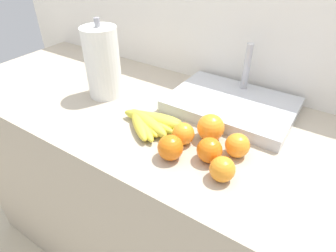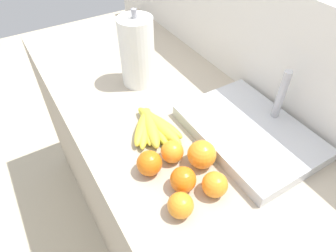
# 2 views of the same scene
# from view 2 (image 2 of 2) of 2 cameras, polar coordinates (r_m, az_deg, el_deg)

# --- Properties ---
(ground_plane) EXTENTS (6.00, 6.00, 0.00)m
(ground_plane) POSITION_cam_2_polar(r_m,az_deg,el_deg) (1.75, 0.97, -21.67)
(ground_plane) COLOR beige
(counter) EXTENTS (1.79, 0.64, 0.92)m
(counter) POSITION_cam_2_polar(r_m,az_deg,el_deg) (1.34, 1.21, -13.53)
(counter) COLOR #ADA08C
(counter) RESTS_ON ground
(wall_back) EXTENTS (2.19, 0.06, 1.30)m
(wall_back) POSITION_cam_2_polar(r_m,az_deg,el_deg) (1.35, 14.06, -2.14)
(wall_back) COLOR silver
(wall_back) RESTS_ON ground
(banana_bunch) EXTENTS (0.22, 0.17, 0.04)m
(banana_bunch) POSITION_cam_2_polar(r_m,az_deg,el_deg) (0.95, -3.10, 0.03)
(banana_bunch) COLOR gold
(banana_bunch) RESTS_ON counter
(orange_far_right) EXTENTS (0.07, 0.07, 0.07)m
(orange_far_right) POSITION_cam_2_polar(r_m,az_deg,el_deg) (0.79, 9.00, -11.06)
(orange_far_right) COLOR orange
(orange_far_right) RESTS_ON counter
(orange_back_right) EXTENTS (0.08, 0.08, 0.08)m
(orange_back_right) POSITION_cam_2_polar(r_m,az_deg,el_deg) (0.84, 6.52, -5.46)
(orange_back_right) COLOR orange
(orange_back_right) RESTS_ON counter
(orange_center) EXTENTS (0.07, 0.07, 0.07)m
(orange_center) POSITION_cam_2_polar(r_m,az_deg,el_deg) (0.82, -3.61, -7.17)
(orange_center) COLOR orange
(orange_center) RESTS_ON counter
(orange_back_left) EXTENTS (0.07, 0.07, 0.07)m
(orange_back_left) POSITION_cam_2_polar(r_m,az_deg,el_deg) (0.75, 2.42, -15.01)
(orange_back_left) COLOR orange
(orange_back_left) RESTS_ON counter
(orange_front) EXTENTS (0.07, 0.07, 0.07)m
(orange_front) POSITION_cam_2_polar(r_m,az_deg,el_deg) (0.85, 0.82, -4.98)
(orange_front) COLOR orange
(orange_front) RESTS_ON counter
(orange_right) EXTENTS (0.07, 0.07, 0.07)m
(orange_right) POSITION_cam_2_polar(r_m,az_deg,el_deg) (0.79, 2.93, -10.27)
(orange_right) COLOR orange
(orange_right) RESTS_ON counter
(paper_towel_roll) EXTENTS (0.13, 0.13, 0.28)m
(paper_towel_roll) POSITION_cam_2_polar(r_m,az_deg,el_deg) (1.11, -5.96, 13.96)
(paper_towel_roll) COLOR white
(paper_towel_roll) RESTS_ON counter
(sink_basin) EXTENTS (0.42, 0.30, 0.21)m
(sink_basin) POSITION_cam_2_polar(r_m,az_deg,el_deg) (0.96, 15.38, -0.95)
(sink_basin) COLOR #B7BABF
(sink_basin) RESTS_ON counter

